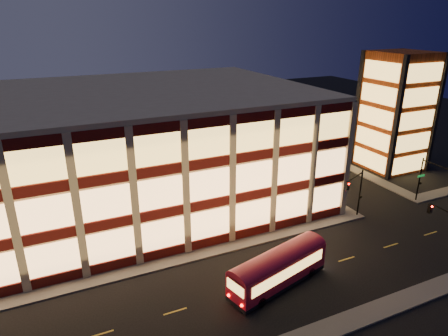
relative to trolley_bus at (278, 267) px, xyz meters
name	(u,v)px	position (x,y,z in m)	size (l,w,h in m)	color
ground	(175,267)	(-7.55, 6.53, -1.91)	(200.00, 200.00, 0.00)	black
sidewalk_office_south	(142,268)	(-10.55, 7.53, -1.84)	(54.00, 2.00, 0.15)	#514F4C
sidewalk_office_east	(281,172)	(15.45, 23.53, -1.84)	(2.00, 30.00, 0.15)	#514F4C
sidewalk_tower_south	(448,191)	(32.45, 7.53, -1.84)	(14.00, 2.00, 0.15)	#514F4C
sidewalk_tower_west	(337,162)	(26.45, 23.53, -1.84)	(2.00, 30.00, 0.15)	#514F4C
office_building	(107,150)	(-10.47, 23.44, 5.34)	(50.45, 30.45, 14.50)	tan
stair_tower	(396,112)	(32.40, 18.48, 7.08)	(8.60, 8.60, 18.00)	#8C3814
traffic_signal_far	(356,188)	(14.66, 6.77, 2.20)	(3.79, 1.87, 6.00)	black
traffic_signal_right	(430,176)	(25.95, 5.91, 2.19)	(1.20, 4.37, 6.00)	black
trolley_bus	(278,267)	(0.00, 0.00, 0.00)	(10.50, 5.08, 3.45)	maroon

